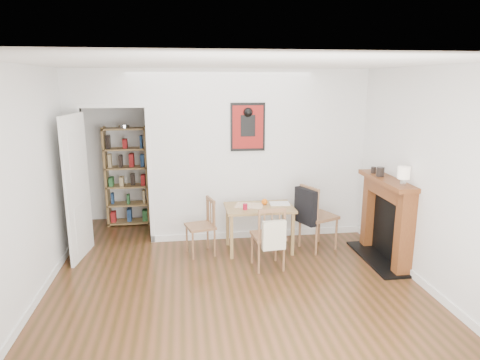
{
  "coord_description": "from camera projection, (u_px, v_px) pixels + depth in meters",
  "views": [
    {
      "loc": [
        -0.59,
        -4.98,
        2.44
      ],
      "look_at": [
        0.18,
        0.6,
        1.12
      ],
      "focal_mm": 32.0,
      "sensor_mm": 36.0,
      "label": 1
    }
  ],
  "objects": [
    {
      "name": "dining_table",
      "position": [
        259.0,
        212.0,
        6.15
      ],
      "size": [
        0.97,
        0.62,
        0.66
      ],
      "color": "#997347",
      "rests_on": "ground"
    },
    {
      "name": "placemat",
      "position": [
        249.0,
        206.0,
        6.18
      ],
      "size": [
        0.47,
        0.4,
        0.0
      ],
      "primitive_type": "cube",
      "rotation": [
        0.0,
        0.0,
        -0.3
      ],
      "color": "beige",
      "rests_on": "dining_table"
    },
    {
      "name": "chair_right",
      "position": [
        317.0,
        216.0,
        6.22
      ],
      "size": [
        0.68,
        0.64,
        0.97
      ],
      "color": "brown",
      "rests_on": "ground"
    },
    {
      "name": "chair_left",
      "position": [
        200.0,
        227.0,
        6.04
      ],
      "size": [
        0.5,
        0.5,
        0.82
      ],
      "color": "brown",
      "rests_on": "ground"
    },
    {
      "name": "bookshelf",
      "position": [
        127.0,
        177.0,
        7.25
      ],
      "size": [
        0.71,
        0.28,
        1.69
      ],
      "color": "#997347",
      "rests_on": "ground"
    },
    {
      "name": "orange_fruit",
      "position": [
        265.0,
        202.0,
        6.21
      ],
      "size": [
        0.09,
        0.09,
        0.09
      ],
      "primitive_type": "sphere",
      "color": "orange",
      "rests_on": "dining_table"
    },
    {
      "name": "notebook",
      "position": [
        280.0,
        204.0,
        6.25
      ],
      "size": [
        0.3,
        0.23,
        0.01
      ],
      "primitive_type": "cube",
      "rotation": [
        0.0,
        0.0,
        -0.09
      ],
      "color": "silver",
      "rests_on": "dining_table"
    },
    {
      "name": "mantel_lamp",
      "position": [
        404.0,
        174.0,
        5.27
      ],
      "size": [
        0.15,
        0.15,
        0.24
      ],
      "color": "silver",
      "rests_on": "fireplace"
    },
    {
      "name": "ceramic_jar_a",
      "position": [
        380.0,
        172.0,
        5.78
      ],
      "size": [
        0.11,
        0.11,
        0.13
      ],
      "primitive_type": "cylinder",
      "color": "black",
      "rests_on": "fireplace"
    },
    {
      "name": "room_shell",
      "position": [
        228.0,
        157.0,
        6.45
      ],
      "size": [
        5.2,
        5.2,
        5.2
      ],
      "color": "silver",
      "rests_on": "ground"
    },
    {
      "name": "red_glass",
      "position": [
        245.0,
        207.0,
        5.98
      ],
      "size": [
        0.07,
        0.07,
        0.08
      ],
      "primitive_type": "cylinder",
      "color": "maroon",
      "rests_on": "dining_table"
    },
    {
      "name": "ground",
      "position": [
        232.0,
        276.0,
        5.44
      ],
      "size": [
        5.2,
        5.2,
        0.0
      ],
      "primitive_type": "plane",
      "color": "#59321C",
      "rests_on": "ground"
    },
    {
      "name": "ceramic_jar_b",
      "position": [
        373.0,
        170.0,
        5.99
      ],
      "size": [
        0.07,
        0.07,
        0.09
      ],
      "primitive_type": "cylinder",
      "color": "black",
      "rests_on": "fireplace"
    },
    {
      "name": "chair_front",
      "position": [
        268.0,
        236.0,
        5.59
      ],
      "size": [
        0.47,
        0.53,
        0.87
      ],
      "color": "brown",
      "rests_on": "ground"
    },
    {
      "name": "fireplace",
      "position": [
        387.0,
        217.0,
        5.82
      ],
      "size": [
        0.45,
        1.25,
        1.16
      ],
      "color": "brown",
      "rests_on": "ground"
    }
  ]
}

